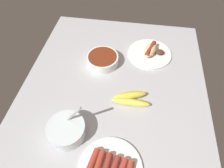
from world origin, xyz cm
name	(u,v)px	position (x,y,z in cm)	size (l,w,h in cm)	color
ground_plane	(112,97)	(0.00, 0.00, -1.50)	(120.00, 90.00, 3.00)	#B2B2B7
bowl_chili	(103,59)	(20.48, 8.30, 2.72)	(16.85, 16.85, 4.96)	white
banana_bunch	(130,99)	(-2.00, -8.75, 1.77)	(9.05, 17.56, 3.66)	#E5D14C
plate_sausages	(110,168)	(-32.88, -4.29, 1.14)	(23.93, 23.93, 3.48)	white
bowl_coleslaw	(67,130)	(-21.69, 15.25, 3.36)	(15.36, 15.36, 15.82)	silver
plate_hotdog_assembled	(150,52)	(31.20, -16.83, 1.68)	(24.37, 24.37, 5.61)	white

